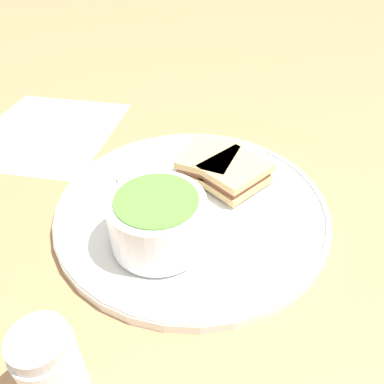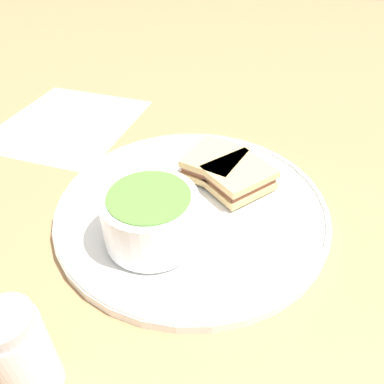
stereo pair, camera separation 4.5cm
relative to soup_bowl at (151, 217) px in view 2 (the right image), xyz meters
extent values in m
plane|color=#9E754C|center=(-0.04, -0.06, -0.05)|extent=(2.40, 2.40, 0.00)
cylinder|color=white|center=(-0.04, -0.06, -0.04)|extent=(0.34, 0.34, 0.01)
torus|color=white|center=(-0.04, -0.06, -0.03)|extent=(0.34, 0.34, 0.01)
cylinder|color=white|center=(0.00, 0.00, -0.03)|extent=(0.06, 0.06, 0.01)
cylinder|color=white|center=(0.00, 0.00, 0.00)|extent=(0.10, 0.10, 0.06)
cylinder|color=#568938|center=(0.00, 0.00, 0.03)|extent=(0.09, 0.09, 0.01)
cube|color=silver|center=(0.05, -0.07, -0.03)|extent=(0.03, 0.09, 0.00)
ellipsoid|color=silver|center=(0.03, -0.02, -0.03)|extent=(0.03, 0.04, 0.01)
cube|color=tan|center=(-0.10, -0.10, -0.03)|extent=(0.10, 0.10, 0.01)
cube|color=brown|center=(-0.10, -0.10, -0.02)|extent=(0.10, 0.09, 0.01)
cube|color=tan|center=(-0.10, -0.10, -0.01)|extent=(0.10, 0.10, 0.01)
cube|color=tan|center=(-0.06, -0.13, -0.03)|extent=(0.10, 0.10, 0.01)
cube|color=brown|center=(-0.06, -0.13, -0.02)|extent=(0.09, 0.09, 0.01)
cube|color=tan|center=(-0.06, -0.13, -0.01)|extent=(0.10, 0.10, 0.01)
cylinder|color=silver|center=(0.07, 0.16, -0.01)|extent=(0.04, 0.04, 0.08)
cylinder|color=#B7B7BC|center=(0.07, 0.16, 0.04)|extent=(0.04, 0.04, 0.01)
cube|color=white|center=(0.20, -0.27, -0.05)|extent=(0.26, 0.28, 0.00)
camera|label=1|loc=(-0.02, 0.29, 0.27)|focal=35.00mm
camera|label=2|loc=(-0.07, 0.29, 0.27)|focal=35.00mm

